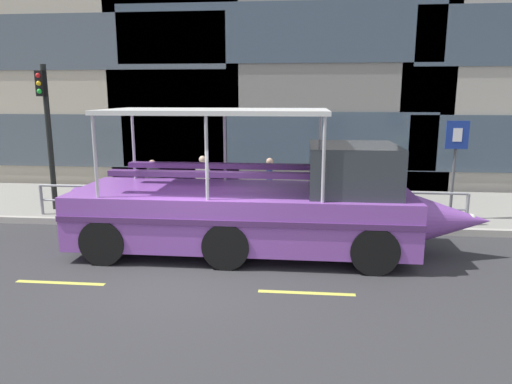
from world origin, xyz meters
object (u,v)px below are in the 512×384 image
at_px(traffic_light_pole, 47,124).
at_px(parking_sign, 455,153).
at_px(pedestrian_near_stern, 153,180).
at_px(duck_tour_boat, 266,206).
at_px(pedestrian_mid_right, 203,176).
at_px(pedestrian_near_bow, 390,176).
at_px(pedestrian_mid_left, 270,178).

xyz_separation_m(traffic_light_pole, parking_sign, (11.65, -0.06, -0.73)).
bearing_deg(parking_sign, pedestrian_near_stern, 178.41).
xyz_separation_m(duck_tour_boat, pedestrian_mid_right, (-2.23, 3.55, 0.05)).
height_order(duck_tour_boat, pedestrian_near_bow, duck_tour_boat).
bearing_deg(pedestrian_mid_left, traffic_light_pole, -173.74).
bearing_deg(pedestrian_mid_right, duck_tour_boat, -57.92).
xyz_separation_m(pedestrian_near_bow, pedestrian_near_stern, (-7.05, -0.64, -0.13)).
height_order(pedestrian_mid_right, pedestrian_near_stern, pedestrian_mid_right).
bearing_deg(pedestrian_near_stern, pedestrian_mid_right, 24.05).
relative_size(duck_tour_boat, pedestrian_near_stern, 6.22).
distance_m(traffic_light_pole, pedestrian_near_stern, 3.50).
bearing_deg(parking_sign, duck_tour_boat, -151.53).
xyz_separation_m(parking_sign, pedestrian_near_bow, (-1.53, 0.88, -0.80)).
distance_m(parking_sign, pedestrian_near_stern, 8.64).
bearing_deg(traffic_light_pole, parking_sign, -0.32).
bearing_deg(pedestrian_mid_left, duck_tour_boat, -87.45).
xyz_separation_m(parking_sign, pedestrian_near_stern, (-8.58, 0.24, -0.94)).
height_order(pedestrian_mid_left, pedestrian_mid_right, pedestrian_mid_right).
height_order(traffic_light_pole, pedestrian_near_stern, traffic_light_pole).
bearing_deg(pedestrian_near_stern, parking_sign, -1.59).
bearing_deg(duck_tour_boat, pedestrian_near_bow, 46.16).
distance_m(pedestrian_mid_left, pedestrian_mid_right, 2.07).
relative_size(parking_sign, pedestrian_near_bow, 1.56).
bearing_deg(pedestrian_near_stern, pedestrian_near_bow, 5.20).
bearing_deg(pedestrian_near_stern, traffic_light_pole, -176.75).
height_order(pedestrian_mid_left, pedestrian_near_stern, pedestrian_mid_left).
bearing_deg(pedestrian_near_stern, duck_tour_boat, -39.04).
xyz_separation_m(pedestrian_near_bow, pedestrian_mid_right, (-5.66, -0.02, -0.10)).
relative_size(traffic_light_pole, pedestrian_near_bow, 2.44).
height_order(pedestrian_near_bow, pedestrian_mid_right, pedestrian_near_bow).
bearing_deg(pedestrian_near_bow, pedestrian_mid_right, -179.78).
bearing_deg(duck_tour_boat, traffic_light_pole, 157.59).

